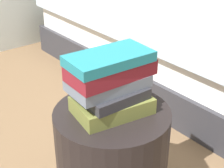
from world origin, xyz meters
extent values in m
cube|color=#2D2D33|center=(1.39, 0.78, 0.11)|extent=(1.51, 2.01, 0.22)
cube|color=white|center=(1.39, 0.78, 0.31)|extent=(1.45, 1.93, 0.18)
cube|color=silver|center=(1.39, 0.78, 0.43)|extent=(1.54, 1.97, 0.06)
cylinder|color=black|center=(0.00, 0.00, 0.24)|extent=(0.43, 0.43, 0.48)
cube|color=olive|center=(0.00, 0.00, 0.51)|extent=(0.29, 0.22, 0.06)
cube|color=#28282D|center=(0.00, 0.01, 0.56)|extent=(0.23, 0.20, 0.04)
cube|color=slate|center=(-0.01, 0.01, 0.60)|extent=(0.29, 0.18, 0.04)
cube|color=maroon|center=(0.00, 0.01, 0.65)|extent=(0.31, 0.17, 0.05)
cube|color=#1E727F|center=(-0.01, 0.01, 0.69)|extent=(0.30, 0.18, 0.04)
camera|label=1|loc=(-0.69, -0.85, 1.17)|focal=56.68mm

